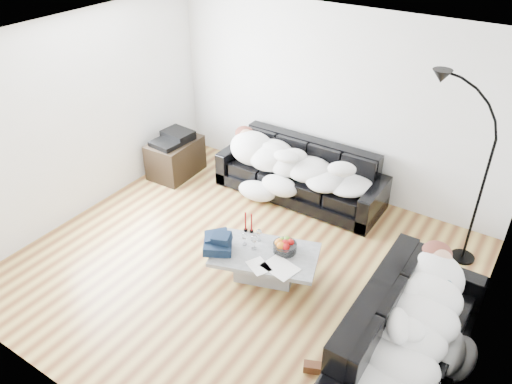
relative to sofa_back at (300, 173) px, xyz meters
The scene contains 24 objects.
ground 1.79m from the sofa_back, 83.50° to the right, with size 5.00×5.00×0.00m, color brown.
wall_back 1.06m from the sofa_back, 68.89° to the left, with size 5.00×0.02×2.60m, color silver.
wall_left 3.02m from the sofa_back, 142.96° to the right, with size 0.02×4.50×2.60m, color silver.
wall_right 3.34m from the sofa_back, 32.78° to the right, with size 0.02×4.50×2.60m, color silver.
ceiling 2.82m from the sofa_back, 83.50° to the right, with size 5.00×5.00×0.00m, color white.
sofa_back is the anchor object (origin of this frame).
sofa_right 3.09m from the sofa_back, 42.58° to the right, with size 2.11×0.90×0.85m, color black.
sleeper_back 0.24m from the sofa_back, 90.00° to the right, with size 2.02×0.70×0.40m, color white, non-canonical shape.
sleeper_right 3.10m from the sofa_back, 42.58° to the right, with size 1.81×0.76×0.44m, color white, non-canonical shape.
teal_cushion 2.66m from the sofa_back, 32.98° to the right, with size 0.36×0.30×0.20m, color #0B4051.
coffee_table 1.80m from the sofa_back, 73.58° to the right, with size 1.18×0.69×0.34m, color #939699.
fruit_bowl 1.70m from the sofa_back, 66.79° to the right, with size 0.27×0.27×0.17m, color white.
wine_glass_a 1.60m from the sofa_back, 78.37° to the right, with size 0.06×0.06×0.15m, color white.
wine_glass_b 1.73m from the sofa_back, 82.48° to the right, with size 0.06×0.06×0.15m, color white.
wine_glass_c 1.76m from the sofa_back, 78.13° to the right, with size 0.08×0.08×0.19m, color white.
candle_left 1.50m from the sofa_back, 86.56° to the right, with size 0.05×0.05×0.27m, color maroon.
candle_right 1.49m from the sofa_back, 83.77° to the right, with size 0.05×0.05×0.26m, color maroon.
newspaper_a 2.00m from the sofa_back, 67.14° to the right, with size 0.37×0.28×0.01m, color silver.
newspaper_b 2.03m from the sofa_back, 73.72° to the right, with size 0.27×0.19×0.01m, color silver.
navy_jacket 1.96m from the sofa_back, 89.47° to the right, with size 0.34×0.28×0.17m, color black, non-canonical shape.
shoes 3.03m from the sofa_back, 55.72° to the right, with size 0.43×0.31×0.10m, color #472311, non-canonical shape.
av_cabinet 1.97m from the sofa_back, 165.98° to the right, with size 0.56×0.81×0.56m, color black.
stereo 1.98m from the sofa_back, 165.98° to the right, with size 0.44×0.34×0.13m, color black.
floor_lamp 2.42m from the sofa_back, ahead, with size 0.71×0.29×1.96m, color black, non-canonical shape.
Camera 1 is at (2.61, -3.68, 3.93)m, focal length 35.00 mm.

